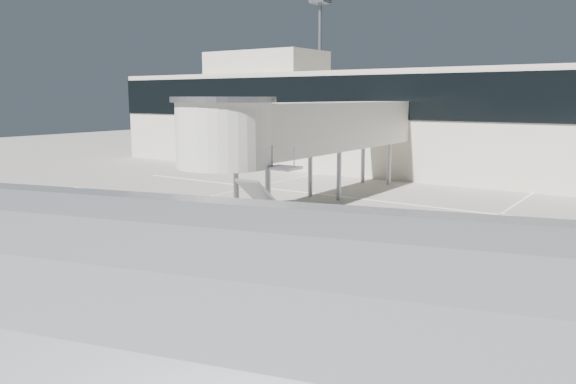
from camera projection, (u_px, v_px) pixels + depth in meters
name	position (u px, v px, depth m)	size (l,w,h in m)	color
ground	(200.00, 274.00, 19.33)	(140.00, 140.00, 0.00)	#AEA89C
lane_markings	(323.00, 222.00, 27.28)	(40.00, 30.00, 0.02)	white
terminal	(465.00, 122.00, 43.15)	(64.00, 12.11, 15.20)	beige
jet_bridge	(300.00, 129.00, 30.79)	(5.70, 20.40, 6.03)	silver
baggage_tug	(402.00, 236.00, 22.40)	(2.31, 1.66, 1.43)	maroon
suitcase_cart	(343.00, 258.00, 19.37)	(3.83, 1.97, 1.47)	black
box_cart_near	(133.00, 277.00, 17.23)	(3.64, 2.22, 1.40)	black
box_cart_far	(47.00, 236.00, 22.08)	(3.92, 2.64, 1.53)	black
ground_worker	(185.00, 241.00, 20.21)	(0.63, 0.42, 1.75)	#AEFF1A
belt_loader	(242.00, 158.00, 48.04)	(4.73, 2.46, 2.17)	maroon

